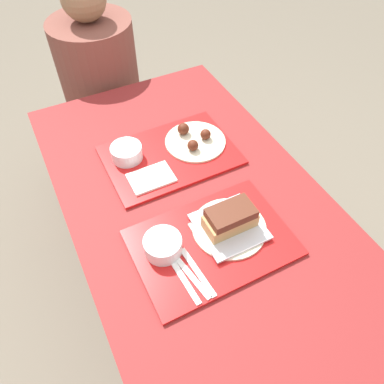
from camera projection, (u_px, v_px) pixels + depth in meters
ground_plane at (194, 296)px, 1.76m from camera, size 12.00×12.00×0.00m
picnic_table at (195, 218)px, 1.29m from camera, size 0.80×1.41×0.72m
picnic_bench_far at (116, 121)px, 2.01m from camera, size 0.76×0.28×0.46m
tray_near at (212, 243)px, 1.10m from camera, size 0.46×0.32×0.01m
tray_far at (170, 155)px, 1.33m from camera, size 0.46×0.32×0.01m
bowl_coleslaw_near at (163, 245)px, 1.05m from camera, size 0.11×0.11×0.05m
brisket_sandwich_plate at (230, 222)px, 1.10m from camera, size 0.22×0.22×0.09m
plastic_fork_near at (190, 275)px, 1.02m from camera, size 0.04×0.17×0.00m
plastic_knife_near at (198, 272)px, 1.02m from camera, size 0.03×0.17×0.00m
plastic_spoon_near at (183, 279)px, 1.01m from camera, size 0.03×0.17×0.00m
condiment_packet at (195, 226)px, 1.12m from camera, size 0.04×0.03×0.01m
bowl_coleslaw_far at (127, 152)px, 1.30m from camera, size 0.11×0.11×0.05m
wings_plate_far at (194, 139)px, 1.36m from camera, size 0.22×0.22×0.05m
napkin_far at (151, 178)px, 1.25m from camera, size 0.15×0.10×0.01m
person_seated_across at (97, 65)px, 1.74m from camera, size 0.37×0.37×0.66m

